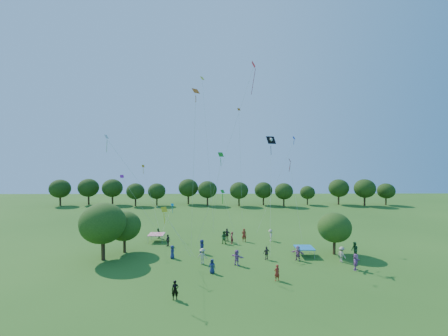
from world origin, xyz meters
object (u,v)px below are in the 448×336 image
pirate_kite (271,142)px  red_high_kite (244,99)px  tent_red_stripe (156,234)px  near_tree_west (103,223)px  near_tree_north (124,226)px  near_tree_east (334,227)px  man_in_black (175,290)px  tent_blue (304,248)px

pirate_kite → red_high_kite: (-3.81, -3.07, 4.96)m
tent_red_stripe → red_high_kite: bearing=-32.2°
near_tree_west → tent_red_stripe: 9.72m
near_tree_west → red_high_kite: (16.76, 0.22, 14.77)m
red_high_kite → near_tree_north: bearing=170.3°
pirate_kite → tent_red_stripe: bearing=164.1°
near_tree_east → man_in_black: 21.93m
near_tree_east → tent_blue: bearing=-171.7°
man_in_black → red_high_kite: 22.09m
pirate_kite → near_tree_west: bearing=-170.9°
tent_red_stripe → tent_blue: same height
man_in_black → red_high_kite: (6.66, 10.36, 18.34)m
pirate_kite → red_high_kite: size_ratio=0.62×
tent_red_stripe → pirate_kite: (15.89, -4.53, 13.18)m
near_tree_west → red_high_kite: bearing=0.8°
near_tree_north → red_high_kite: 21.98m
near_tree_west → tent_red_stripe: bearing=59.1°
near_tree_east → pirate_kite: 13.41m
near_tree_north → red_high_kite: (15.11, -2.57, 15.75)m
near_tree_west → man_in_black: size_ratio=4.08×
man_in_black → red_high_kite: red_high_kite is taller
red_high_kite → tent_blue: bearing=6.9°
tent_red_stripe → man_in_black: bearing=-73.2°
near_tree_east → tent_blue: 4.66m
near_tree_west → tent_blue: 24.66m
pirate_kite → man_in_black: bearing=-127.9°
tent_red_stripe → pirate_kite: bearing=-15.9°
near_tree_north → man_in_black: (8.46, -12.94, -2.59)m
tent_red_stripe → near_tree_west: bearing=-120.9°
tent_red_stripe → pirate_kite: pirate_kite is taller
near_tree_north → man_in_black: near_tree_north is taller
near_tree_west → tent_red_stripe: size_ratio=3.11×
man_in_black → pirate_kite: (10.47, 13.43, 13.38)m
red_high_kite → tent_red_stripe: bearing=147.8°
near_tree_north → tent_blue: bearing=-4.2°
tent_blue → man_in_black: man_in_black is taller
man_in_black → tent_blue: bearing=30.3°
pirate_kite → tent_blue: bearing=-29.3°
near_tree_north → tent_blue: 22.94m
near_tree_north → tent_red_stripe: bearing=58.8°
tent_blue → man_in_black: (-14.30, -11.28, -0.20)m
tent_red_stripe → red_high_kite: red_high_kite is taller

